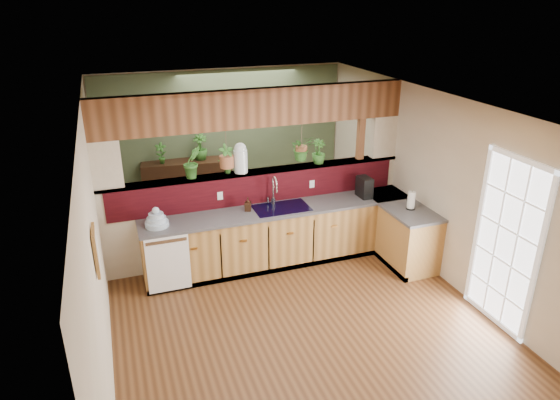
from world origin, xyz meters
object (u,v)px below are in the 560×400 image
object	(u,v)px
soap_dispenser	(248,204)
shelving_console	(188,189)
paper_towel	(411,201)
glass_jar	(240,158)
coffee_maker	(365,188)
dish_stack	(157,220)
faucet	(274,189)

from	to	relation	value
soap_dispenser	shelving_console	bearing A→B (deg)	103.19
paper_towel	glass_jar	bearing A→B (deg)	155.44
coffee_maker	dish_stack	bearing A→B (deg)	178.70
soap_dispenser	paper_towel	world-z (taller)	paper_towel
shelving_console	coffee_maker	bearing A→B (deg)	-36.88
shelving_console	soap_dispenser	bearing A→B (deg)	-69.51
dish_stack	coffee_maker	bearing A→B (deg)	-0.00
dish_stack	soap_dispenser	xyz separation A→B (m)	(1.31, 0.09, 0.01)
faucet	dish_stack	size ratio (longest dim) A/B	1.41
soap_dispenser	coffee_maker	xyz separation A→B (m)	(1.85, -0.09, 0.05)
dish_stack	coffee_maker	size ratio (longest dim) A/B	1.01
dish_stack	glass_jar	xyz separation A→B (m)	(1.30, 0.40, 0.63)
faucet	soap_dispenser	xyz separation A→B (m)	(-0.43, -0.09, -0.14)
shelving_console	paper_towel	bearing A→B (deg)	-39.26
soap_dispenser	coffee_maker	size ratio (longest dim) A/B	0.63
paper_towel	shelving_console	distance (m)	4.08
faucet	coffee_maker	size ratio (longest dim) A/B	1.43
soap_dispenser	glass_jar	world-z (taller)	glass_jar
dish_stack	paper_towel	size ratio (longest dim) A/B	1.12
faucet	paper_towel	size ratio (longest dim) A/B	1.58
coffee_maker	paper_towel	xyz separation A→B (m)	(0.42, -0.64, -0.02)
dish_stack	paper_towel	world-z (taller)	paper_towel
dish_stack	shelving_console	xyz separation A→B (m)	(0.79, 2.30, -0.49)
dish_stack	glass_jar	size ratio (longest dim) A/B	0.72
soap_dispenser	paper_towel	distance (m)	2.38
faucet	soap_dispenser	distance (m)	0.46
soap_dispenser	shelving_console	world-z (taller)	soap_dispenser
shelving_console	faucet	bearing A→B (deg)	-58.64
dish_stack	shelving_console	bearing A→B (deg)	70.95
coffee_maker	shelving_console	xyz separation A→B (m)	(-2.37, 2.30, -0.55)
soap_dispenser	paper_towel	bearing A→B (deg)	-17.90
dish_stack	coffee_maker	distance (m)	3.16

